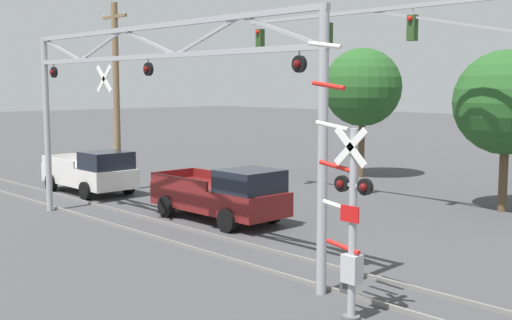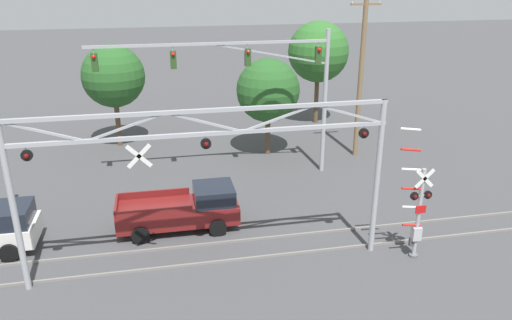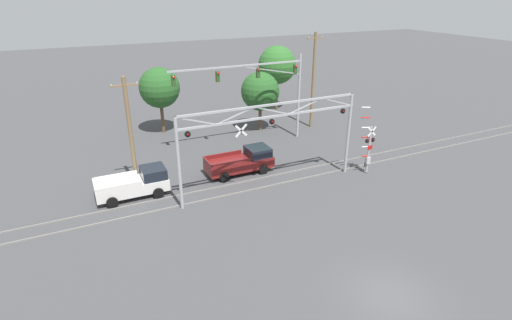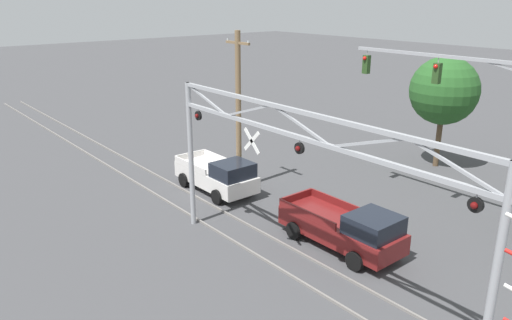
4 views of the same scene
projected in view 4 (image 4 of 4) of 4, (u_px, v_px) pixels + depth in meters
rail_track_near at (301, 282)px, 17.75m from camera, size 80.00×0.08×0.10m
rail_track_far at (329, 269)px, 18.62m from camera, size 80.00×0.08×0.10m
crossing_gantry at (299, 164)px, 16.19m from camera, size 13.46×0.27×6.35m
pickup_truck_lead at (346, 228)px, 19.91m from camera, size 5.27×2.24×1.91m
pickup_truck_following at (219, 175)px, 25.74m from camera, size 4.95×2.24×1.91m
utility_pole_left at (238, 110)px, 25.26m from camera, size 1.80×0.28×8.16m
background_tree_beyond_span at (444, 91)px, 28.62m from camera, size 3.92×3.92×6.52m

